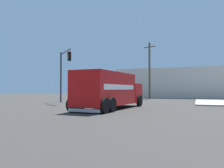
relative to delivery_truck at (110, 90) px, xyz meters
The scene contains 5 objects.
ground_plane 2.04m from the delivery_truck, 121.68° to the right, with size 100.00×100.00×0.00m, color #33302D.
delivery_truck is the anchor object (origin of this frame).
traffic_light_primary 10.04m from the delivery_truck, 144.06° to the left, with size 3.16×3.06×5.96m.
utility_pole 19.61m from the delivery_truck, 92.15° to the left, with size 2.07×0.97×8.94m.
building_backdrop 26.32m from the delivery_truck, 82.16° to the left, with size 22.53×6.00×5.23m, color beige.
Camera 1 is at (7.27, -15.79, 1.54)m, focal length 37.09 mm.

